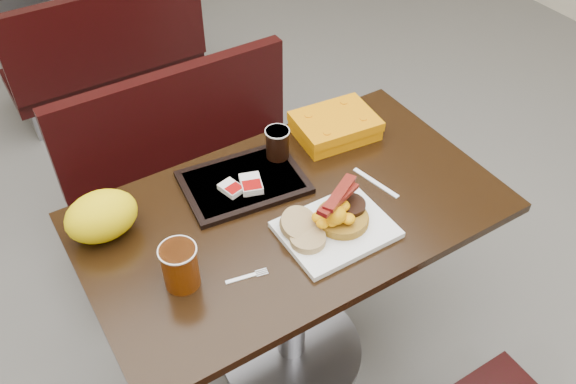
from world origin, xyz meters
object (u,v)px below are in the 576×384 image
tray (244,182)px  paper_bag (101,216)px  bench_far_s (100,44)px  hashbrown_sleeve_right (251,184)px  pancake_stack (342,217)px  clamshell (335,126)px  table_near (291,289)px  coffee_cup_near (180,266)px  fork (241,278)px  hashbrown_sleeve_left (231,188)px  knife (376,183)px  coffee_cup_far (277,143)px  platter (336,230)px  bench_near_n (199,173)px

tray → paper_bag: 0.42m
bench_far_s → paper_bag: 1.84m
hashbrown_sleeve_right → pancake_stack: bearing=-42.0°
bench_far_s → clamshell: 1.76m
table_near → coffee_cup_near: bearing=-168.2°
fork → tray: 0.36m
coffee_cup_near → hashbrown_sleeve_left: bearing=40.8°
coffee_cup_near → knife: bearing=3.4°
fork → paper_bag: paper_bag is taller
table_near → fork: (-0.25, -0.15, 0.38)m
hashbrown_sleeve_right → coffee_cup_near: bearing=-128.2°
table_near → hashbrown_sleeve_right: bearing=115.8°
pancake_stack → bench_far_s: bearing=92.3°
pancake_stack → hashbrown_sleeve_left: (-0.20, 0.27, -0.01)m
coffee_cup_near → coffee_cup_far: (0.45, 0.29, 0.00)m
fork → coffee_cup_far: (0.32, 0.35, 0.06)m
hashbrown_sleeve_right → paper_bag: paper_bag is taller
paper_bag → pancake_stack: bearing=-29.1°
bench_far_s → clamshell: size_ratio=3.91×
bench_far_s → pancake_stack: 2.07m
hashbrown_sleeve_left → knife: bearing=-39.2°
platter → hashbrown_sleeve_right: 0.29m
bench_near_n → clamshell: clamshell is taller
hashbrown_sleeve_left → clamshell: 0.43m
table_near → coffee_cup_far: coffee_cup_far is taller
coffee_cup_near → knife: size_ratio=0.74×
bench_near_n → bench_far_s: same height
platter → knife: bearing=24.9°
hashbrown_sleeve_right → bench_near_n: bearing=102.4°
hashbrown_sleeve_right → platter: bearing=-47.8°
clamshell → bench_far_s: bearing=106.1°
paper_bag → tray: bearing=-3.0°
hashbrown_sleeve_right → hashbrown_sleeve_left: bearing=-177.1°
bench_near_n → hashbrown_sleeve_left: hashbrown_sleeve_left is taller
knife → clamshell: 0.26m
bench_far_s → knife: 2.00m
hashbrown_sleeve_left → paper_bag: paper_bag is taller
pancake_stack → coffee_cup_far: 0.34m
bench_far_s → pancake_stack: pancake_stack is taller
hashbrown_sleeve_right → coffee_cup_far: 0.16m
pancake_stack → clamshell: bearing=57.7°
bench_near_n → coffee_cup_near: 0.98m
clamshell → paper_bag: bearing=-171.7°
platter → coffee_cup_near: size_ratio=2.36×
bench_far_s → coffee_cup_far: 1.75m
hashbrown_sleeve_right → clamshell: 0.38m
bench_far_s → tray: size_ratio=2.81×
table_near → hashbrown_sleeve_right: size_ratio=14.78×
coffee_cup_near → paper_bag: bearing=112.1°
knife → tray: bearing=-132.4°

